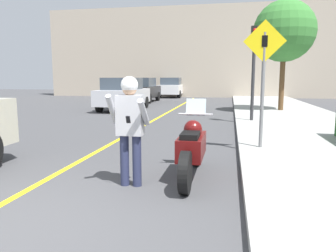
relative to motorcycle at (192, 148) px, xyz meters
The scene contains 11 objects.
ground_plane 3.00m from the motorcycle, 126.66° to the right, with size 80.00×80.00×0.00m, color #424244.
road_center_line 4.36m from the motorcycle, 123.10° to the left, with size 0.12×36.00×0.01m.
building_backdrop 23.93m from the motorcycle, 94.27° to the left, with size 28.00×1.20×7.74m.
motorcycle is the anchor object (origin of this frame).
person_biker 1.20m from the motorcycle, 145.89° to the right, with size 0.59×0.47×1.71m.
crossing_sign 2.79m from the motorcycle, 58.01° to the left, with size 0.91×0.08×2.77m.
traffic_light 7.29m from the motorcycle, 78.48° to the left, with size 0.26×0.30×3.34m.
street_tree 11.93m from the motorcycle, 74.78° to the left, with size 2.85×2.85×5.11m.
parked_car_silver 12.05m from the motorcycle, 113.87° to the left, with size 1.88×4.20×1.68m.
parked_car_black 17.67m from the motorcycle, 107.98° to the left, with size 1.88×4.20×1.68m.
parked_car_white 23.21m from the motorcycle, 100.90° to the left, with size 1.88×4.20×1.68m.
Camera 1 is at (2.38, -3.00, 1.69)m, focal length 35.00 mm.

